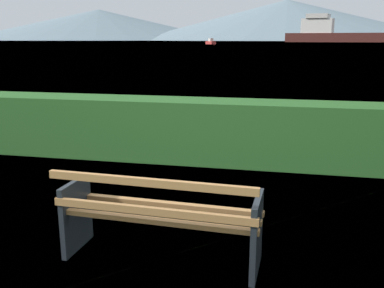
# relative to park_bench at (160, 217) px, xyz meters

# --- Properties ---
(ground_plane) EXTENTS (1400.00, 1400.00, 0.00)m
(ground_plane) POSITION_rel_park_bench_xyz_m (0.00, 0.06, -0.43)
(ground_plane) COLOR #4C6B33
(water_surface) EXTENTS (620.00, 620.00, 0.00)m
(water_surface) POSITION_rel_park_bench_xyz_m (0.00, 307.85, -0.43)
(water_surface) COLOR slate
(water_surface) RESTS_ON ground_plane
(park_bench) EXTENTS (1.80, 0.65, 0.87)m
(park_bench) POSITION_rel_park_bench_xyz_m (0.00, 0.00, 0.00)
(park_bench) COLOR #A0703F
(park_bench) RESTS_ON ground_plane
(hedge_row) EXTENTS (13.77, 0.80, 1.00)m
(hedge_row) POSITION_rel_park_bench_xyz_m (0.00, 3.33, 0.07)
(hedge_row) COLOR #285B23
(hedge_row) RESTS_ON ground_plane
(cargo_ship_large) EXTENTS (95.63, 33.44, 15.68)m
(cargo_ship_large) POSITION_rel_park_bench_xyz_m (40.67, 256.94, 3.96)
(cargo_ship_large) COLOR #471E19
(cargo_ship_large) RESTS_ON water_surface
(fishing_boat_near) EXTENTS (4.25, 4.92, 2.08)m
(fishing_boat_near) POSITION_rel_park_bench_xyz_m (-25.04, 149.25, 0.31)
(fishing_boat_near) COLOR #B2332D
(fishing_boat_near) RESTS_ON water_surface
(distant_hills) EXTENTS (942.40, 434.25, 79.02)m
(distant_hills) POSITION_rel_park_bench_xyz_m (100.33, 588.30, 31.03)
(distant_hills) COLOR slate
(distant_hills) RESTS_ON ground_plane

